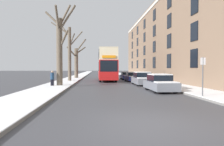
{
  "coord_description": "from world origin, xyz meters",
  "views": [
    {
      "loc": [
        -1.83,
        -6.51,
        1.84
      ],
      "look_at": [
        0.12,
        18.55,
        1.27
      ],
      "focal_mm": 32.0,
      "sensor_mm": 36.0,
      "label": 1
    }
  ],
  "objects_px": {
    "double_decker_bus": "(107,64)",
    "parked_car_1": "(142,79)",
    "parked_car_0": "(160,83)",
    "pedestrian_left_sidewalk": "(52,78)",
    "bare_tree_left_0": "(60,47)",
    "street_sign_post": "(203,75)",
    "bare_tree_left_2": "(77,61)",
    "parked_car_3": "(127,76)",
    "bare_tree_left_1": "(69,51)",
    "parked_car_2": "(132,77)"
  },
  "relations": [
    {
      "from": "parked_car_2",
      "to": "street_sign_post",
      "type": "bearing_deg",
      "value": -85.21
    },
    {
      "from": "double_decker_bus",
      "to": "street_sign_post",
      "type": "xyz_separation_m",
      "value": [
        4.94,
        -18.48,
        -1.14
      ]
    },
    {
      "from": "parked_car_2",
      "to": "street_sign_post",
      "type": "height_order",
      "value": "street_sign_post"
    },
    {
      "from": "parked_car_1",
      "to": "parked_car_3",
      "type": "height_order",
      "value": "parked_car_1"
    },
    {
      "from": "parked_car_1",
      "to": "street_sign_post",
      "type": "height_order",
      "value": "street_sign_post"
    },
    {
      "from": "pedestrian_left_sidewalk",
      "to": "parked_car_1",
      "type": "bearing_deg",
      "value": 178.33
    },
    {
      "from": "street_sign_post",
      "to": "bare_tree_left_2",
      "type": "bearing_deg",
      "value": 112.16
    },
    {
      "from": "double_decker_bus",
      "to": "parked_car_3",
      "type": "relative_size",
      "value": 2.4
    },
    {
      "from": "parked_car_2",
      "to": "parked_car_3",
      "type": "distance_m",
      "value": 5.5
    },
    {
      "from": "parked_car_0",
      "to": "pedestrian_left_sidewalk",
      "type": "bearing_deg",
      "value": 155.92
    },
    {
      "from": "bare_tree_left_2",
      "to": "parked_car_1",
      "type": "distance_m",
      "value": 17.19
    },
    {
      "from": "double_decker_bus",
      "to": "parked_car_1",
      "type": "xyz_separation_m",
      "value": [
        3.56,
        -8.24,
        -1.92
      ]
    },
    {
      "from": "pedestrian_left_sidewalk",
      "to": "parked_car_2",
      "type": "bearing_deg",
      "value": -152.56
    },
    {
      "from": "bare_tree_left_0",
      "to": "parked_car_1",
      "type": "relative_size",
      "value": 1.96
    },
    {
      "from": "double_decker_bus",
      "to": "pedestrian_left_sidewalk",
      "type": "bearing_deg",
      "value": -120.01
    },
    {
      "from": "bare_tree_left_2",
      "to": "parked_car_1",
      "type": "relative_size",
      "value": 1.62
    },
    {
      "from": "bare_tree_left_1",
      "to": "pedestrian_left_sidewalk",
      "type": "height_order",
      "value": "bare_tree_left_1"
    },
    {
      "from": "double_decker_bus",
      "to": "parked_car_1",
      "type": "distance_m",
      "value": 9.18
    },
    {
      "from": "parked_car_0",
      "to": "parked_car_1",
      "type": "bearing_deg",
      "value": 90.0
    },
    {
      "from": "bare_tree_left_0",
      "to": "street_sign_post",
      "type": "height_order",
      "value": "bare_tree_left_0"
    },
    {
      "from": "parked_car_0",
      "to": "bare_tree_left_0",
      "type": "bearing_deg",
      "value": 152.17
    },
    {
      "from": "parked_car_1",
      "to": "parked_car_3",
      "type": "bearing_deg",
      "value": 90.0
    },
    {
      "from": "double_decker_bus",
      "to": "parked_car_0",
      "type": "relative_size",
      "value": 2.48
    },
    {
      "from": "parked_car_1",
      "to": "bare_tree_left_1",
      "type": "bearing_deg",
      "value": 144.88
    },
    {
      "from": "bare_tree_left_0",
      "to": "parked_car_2",
      "type": "distance_m",
      "value": 12.23
    },
    {
      "from": "parked_car_3",
      "to": "bare_tree_left_2",
      "type": "bearing_deg",
      "value": 161.83
    },
    {
      "from": "bare_tree_left_1",
      "to": "bare_tree_left_2",
      "type": "relative_size",
      "value": 1.2
    },
    {
      "from": "bare_tree_left_1",
      "to": "parked_car_1",
      "type": "height_order",
      "value": "bare_tree_left_1"
    },
    {
      "from": "bare_tree_left_2",
      "to": "double_decker_bus",
      "type": "bearing_deg",
      "value": -50.84
    },
    {
      "from": "bare_tree_left_2",
      "to": "pedestrian_left_sidewalk",
      "type": "bearing_deg",
      "value": -92.53
    },
    {
      "from": "bare_tree_left_2",
      "to": "parked_car_0",
      "type": "relative_size",
      "value": 1.68
    },
    {
      "from": "bare_tree_left_1",
      "to": "parked_car_2",
      "type": "height_order",
      "value": "bare_tree_left_1"
    },
    {
      "from": "parked_car_1",
      "to": "parked_car_2",
      "type": "height_order",
      "value": "parked_car_1"
    },
    {
      "from": "pedestrian_left_sidewalk",
      "to": "street_sign_post",
      "type": "height_order",
      "value": "street_sign_post"
    },
    {
      "from": "double_decker_bus",
      "to": "street_sign_post",
      "type": "height_order",
      "value": "double_decker_bus"
    },
    {
      "from": "parked_car_0",
      "to": "street_sign_post",
      "type": "height_order",
      "value": "street_sign_post"
    },
    {
      "from": "street_sign_post",
      "to": "bare_tree_left_1",
      "type": "bearing_deg",
      "value": 121.94
    },
    {
      "from": "parked_car_0",
      "to": "parked_car_3",
      "type": "xyz_separation_m",
      "value": [
        0.0,
        17.95,
        -0.04
      ]
    },
    {
      "from": "bare_tree_left_1",
      "to": "pedestrian_left_sidewalk",
      "type": "distance_m",
      "value": 8.92
    },
    {
      "from": "parked_car_0",
      "to": "pedestrian_left_sidewalk",
      "type": "xyz_separation_m",
      "value": [
        -9.47,
        4.23,
        0.24
      ]
    },
    {
      "from": "bare_tree_left_0",
      "to": "pedestrian_left_sidewalk",
      "type": "relative_size",
      "value": 5.17
    },
    {
      "from": "parked_car_0",
      "to": "parked_car_3",
      "type": "relative_size",
      "value": 0.97
    },
    {
      "from": "bare_tree_left_0",
      "to": "bare_tree_left_2",
      "type": "xyz_separation_m",
      "value": [
        0.06,
        16.17,
        -0.86
      ]
    },
    {
      "from": "bare_tree_left_1",
      "to": "parked_car_2",
      "type": "relative_size",
      "value": 1.97
    },
    {
      "from": "parked_car_0",
      "to": "parked_car_2",
      "type": "xyz_separation_m",
      "value": [
        0.0,
        12.45,
        -0.02
      ]
    },
    {
      "from": "parked_car_1",
      "to": "parked_car_2",
      "type": "relative_size",
      "value": 1.01
    },
    {
      "from": "street_sign_post",
      "to": "parked_car_2",
      "type": "bearing_deg",
      "value": 94.79
    },
    {
      "from": "bare_tree_left_0",
      "to": "double_decker_bus",
      "type": "xyz_separation_m",
      "value": [
        5.23,
        9.82,
        -1.4
      ]
    },
    {
      "from": "parked_car_0",
      "to": "parked_car_3",
      "type": "distance_m",
      "value": 17.95
    },
    {
      "from": "parked_car_1",
      "to": "parked_car_2",
      "type": "distance_m",
      "value": 6.23
    }
  ]
}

